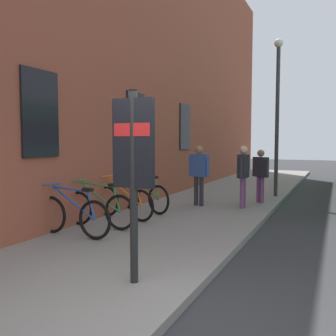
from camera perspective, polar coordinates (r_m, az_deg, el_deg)
name	(u,v)px	position (r m, az deg, el deg)	size (l,w,h in m)	color
ground	(312,222)	(9.38, 21.45, -7.75)	(60.00, 60.00, 0.00)	#2D2D30
sidewalk_pavement	(223,199)	(11.79, 8.56, -4.81)	(24.00, 3.50, 0.12)	gray
station_facade	(177,57)	(13.61, 1.35, 16.87)	(22.00, 0.65, 9.77)	brown
bicycle_end_of_row	(73,216)	(7.13, -14.55, -7.15)	(0.48, 1.77, 0.97)	black
bicycle_far_end	(99,209)	(7.71, -10.64, -6.23)	(0.48, 1.77, 0.97)	black
bicycle_mid_rack	(124,202)	(8.48, -6.85, -5.25)	(0.54, 1.75, 0.97)	black
bicycle_leaning_wall	(144,196)	(9.29, -3.68, -4.40)	(0.72, 1.68, 0.97)	black
transit_info_sign	(133,156)	(4.55, -5.38, 1.94)	(0.10, 0.55, 2.40)	black
pedestrian_crossing_street	(199,169)	(10.09, 4.81, -0.19)	(0.32, 0.62, 1.65)	#26262D
pedestrian_by_facade	(261,170)	(10.86, 14.15, -0.37)	(0.44, 0.49, 1.53)	#723F72
pedestrian_near_bus	(243,170)	(9.92, 11.58, -0.33)	(0.63, 0.25, 1.65)	#723F72
street_lamp	(277,103)	(12.37, 16.60, 9.58)	(0.28, 0.28, 4.99)	#333338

